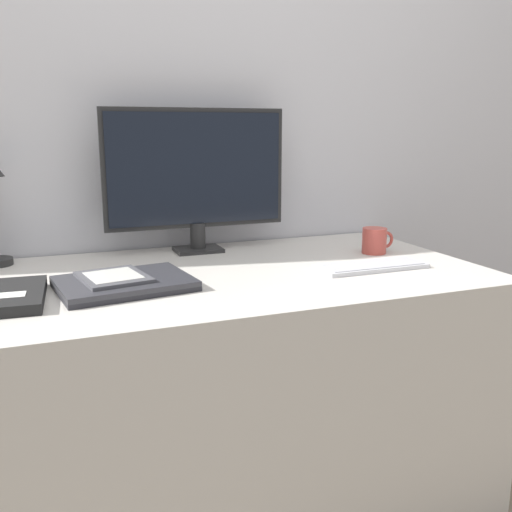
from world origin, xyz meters
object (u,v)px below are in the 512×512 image
laptop (124,284)px  coffee_mug (375,241)px  ereader (113,277)px  monitor (196,174)px  notebook (3,297)px  keyboard (371,266)px

laptop → coffee_mug: size_ratio=3.19×
ereader → laptop: bearing=-15.1°
laptop → monitor: bearing=51.2°
notebook → coffee_mug: (1.10, 0.15, 0.03)m
laptop → notebook: size_ratio=1.28×
monitor → keyboard: size_ratio=1.85×
laptop → coffee_mug: 0.83m
monitor → keyboard: (0.40, -0.41, -0.24)m
ereader → coffee_mug: bearing=8.3°
monitor → coffee_mug: bearing=-24.0°
laptop → ereader: bearing=164.9°
laptop → ereader: ereader is taller
laptop → notebook: (-0.28, -0.02, 0.00)m
ereader → monitor: bearing=48.3°
coffee_mug → monitor: bearing=156.0°
monitor → laptop: bearing=-128.8°
keyboard → coffee_mug: size_ratio=2.90×
monitor → laptop: size_ratio=1.68×
coffee_mug → laptop: bearing=-171.0°
ereader → notebook: (-0.25, -0.02, -0.02)m
coffee_mug → notebook: bearing=-172.4°
ereader → coffee_mug: coffee_mug is taller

